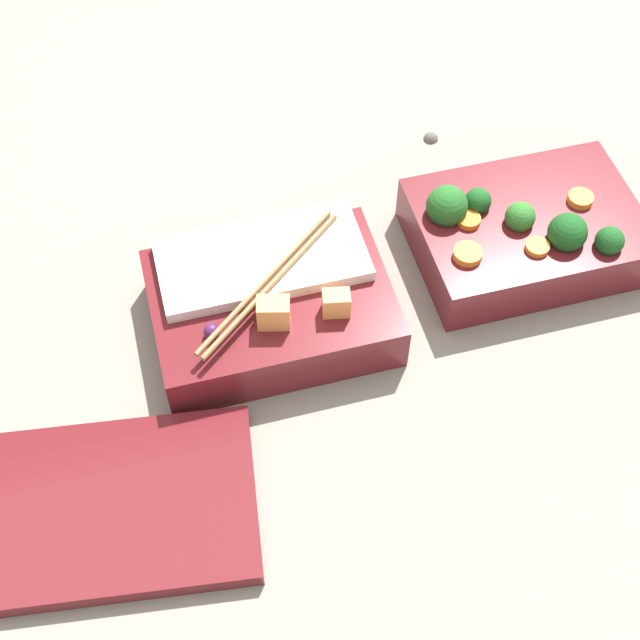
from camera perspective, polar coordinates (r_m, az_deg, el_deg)
name	(u,v)px	position (r m, az deg, el deg)	size (l,w,h in m)	color
ground_plane	(413,277)	(0.88, 5.97, 2.76)	(3.00, 3.00, 0.00)	gray
bento_tray_vegetable	(524,231)	(0.90, 12.95, 5.58)	(0.22, 0.16, 0.08)	maroon
bento_tray_rice	(271,303)	(0.82, -3.17, 1.12)	(0.22, 0.16, 0.08)	maroon
bento_lid	(126,506)	(0.75, -12.30, -11.55)	(0.21, 0.15, 0.02)	maroon
pebble_2	(431,136)	(1.01, 7.12, 11.58)	(0.02, 0.02, 0.02)	#595651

